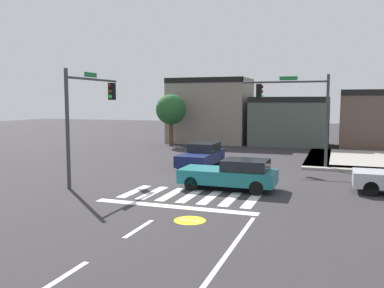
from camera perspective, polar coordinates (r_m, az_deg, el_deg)
name	(u,v)px	position (r m, az deg, el deg)	size (l,w,h in m)	color
ground_plane	(218,178)	(22.58, 3.62, -4.70)	(120.00, 120.00, 0.00)	#302D30
crosswalk_near	(190,196)	(18.38, -0.24, -7.13)	(5.92, 2.73, 0.01)	silver
lane_markings	(118,271)	(10.78, -10.13, -16.83)	(6.80, 24.25, 0.01)	white
bike_detector_marking	(190,220)	(14.72, -0.30, -10.46)	(1.14, 1.14, 0.01)	yellow
curb_corner_northeast	(374,161)	(31.14, 23.80, -2.11)	(10.00, 10.60, 0.15)	#9E998E
storefront_row	(275,115)	(40.48, 11.32, 3.88)	(22.45, 5.70, 6.40)	gray
traffic_signal_northeast	(296,103)	(26.56, 14.09, 5.44)	(5.34, 0.32, 5.77)	#383A3D
traffic_signal_southwest	(89,106)	(21.76, -14.05, 5.15)	(0.32, 4.65, 5.68)	#383A3D
car_navy	(202,155)	(26.11, 1.36, -1.57)	(1.82, 4.73, 1.50)	#141E4C
car_teal	(232,174)	(19.64, 5.51, -4.13)	(4.49, 1.93, 1.45)	#196B70
roadside_tree	(171,110)	(38.23, -2.92, 4.73)	(2.78, 2.78, 4.79)	#4C3823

